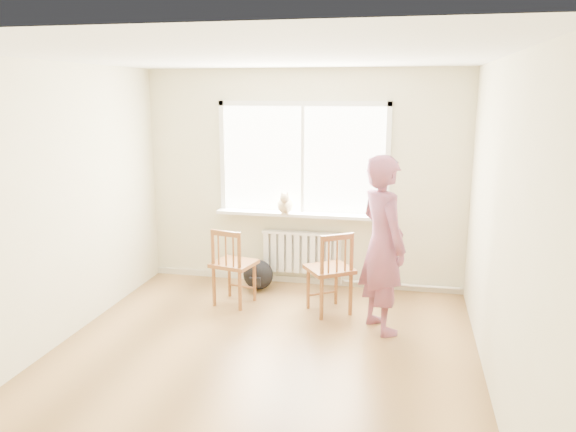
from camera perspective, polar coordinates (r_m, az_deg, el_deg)
The scene contains 13 objects.
floor at distance 5.30m, azimuth -3.12°, elevation -14.64°, with size 4.50×4.50×0.00m, color #A87945.
ceiling at distance 4.73m, azimuth -3.52°, elevation 15.91°, with size 4.50×4.50×0.00m, color white.
back_wall at distance 7.00m, azimuth 1.56°, elevation 3.73°, with size 4.00×0.01×2.70m, color beige.
window at distance 6.93m, azimuth 1.54°, elevation 6.25°, with size 2.12×0.05×1.42m.
windowsill at distance 6.97m, azimuth 1.38°, elevation 0.18°, with size 2.15×0.22×0.04m, color white.
radiator at distance 7.10m, azimuth 1.38°, elevation -3.66°, with size 1.00×0.12×0.55m.
heating_pipe at distance 7.13m, azimuth 11.41°, elevation -6.88°, with size 0.04×0.04×1.40m, color silver.
baseboard at distance 7.30m, azimuth 1.48°, elevation -6.51°, with size 4.00×0.03×0.08m, color beige.
chair_left at distance 6.48m, azimuth -5.73°, elevation -5.14°, with size 0.54×0.52×0.91m.
chair_right at distance 6.22m, azimuth 4.44°, elevation -5.75°, with size 0.63×0.63×0.94m.
person at distance 5.75m, azimuth 9.59°, elevation -2.88°, with size 0.66×0.44×1.82m, color #C4414C.
cat at distance 6.89m, azimuth -0.28°, elevation 1.23°, with size 0.24×0.44×0.30m.
backpack at distance 7.04m, azimuth -3.05°, elevation -5.96°, with size 0.38×0.28×0.38m, color black.
Camera 1 is at (1.26, -4.55, 2.42)m, focal length 35.00 mm.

